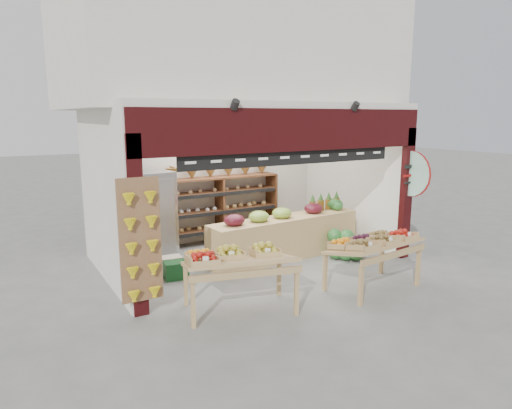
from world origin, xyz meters
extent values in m
plane|color=slate|center=(0.00, 0.00, 0.00)|extent=(60.00, 60.00, 0.00)
cube|color=silver|center=(0.00, 2.29, 1.50)|extent=(5.76, 0.18, 3.00)
cube|color=silver|center=(-2.79, 0.60, 1.50)|extent=(0.18, 3.38, 3.00)
cube|color=silver|center=(2.79, 0.60, 1.50)|extent=(0.18, 3.38, 3.00)
cube|color=silver|center=(0.00, 0.60, 3.06)|extent=(5.76, 3.38, 0.12)
cube|color=silver|center=(0.00, 1.70, 4.20)|extent=(6.36, 4.60, 2.40)
cube|color=black|center=(0.00, -1.05, 2.65)|extent=(5.70, 0.14, 0.70)
cube|color=black|center=(-2.75, -1.05, 1.32)|extent=(0.22, 0.14, 2.65)
cube|color=black|center=(2.75, -1.05, 1.32)|extent=(0.22, 0.14, 2.65)
cube|color=black|center=(0.00, -1.02, 2.20)|extent=(4.20, 0.05, 0.26)
cylinder|color=white|center=(0.10, -0.95, 2.45)|extent=(0.34, 0.05, 0.34)
cube|color=brown|center=(-2.73, -1.14, 1.15)|extent=(0.60, 0.04, 1.80)
cylinder|color=#A9D5B9|center=(2.75, -1.14, 1.75)|extent=(0.04, 0.90, 0.90)
cylinder|color=maroon|center=(2.75, -1.16, 1.75)|extent=(0.01, 0.92, 0.92)
cube|color=brown|center=(-1.37, 1.97, 0.75)|extent=(0.05, 0.47, 1.50)
cube|color=brown|center=(0.04, 1.97, 0.75)|extent=(0.05, 0.47, 1.50)
cube|color=brown|center=(1.44, 1.97, 0.75)|extent=(0.05, 0.47, 1.50)
cube|color=brown|center=(0.04, 1.97, 0.33)|extent=(2.82, 0.47, 0.04)
cube|color=brown|center=(0.04, 1.97, 0.75)|extent=(2.82, 0.47, 0.04)
cube|color=brown|center=(0.04, 1.97, 1.17)|extent=(2.82, 0.47, 0.04)
cube|color=brown|center=(0.04, 1.97, 1.50)|extent=(2.82, 0.47, 0.04)
cone|color=olive|center=(-1.09, 1.97, 1.64)|extent=(0.32, 0.32, 0.28)
cone|color=olive|center=(-0.64, 1.97, 1.64)|extent=(0.32, 0.32, 0.28)
cone|color=olive|center=(-0.19, 1.97, 1.64)|extent=(0.32, 0.32, 0.28)
cone|color=olive|center=(0.26, 1.97, 1.64)|extent=(0.32, 0.32, 0.28)
cone|color=olive|center=(0.71, 1.97, 1.64)|extent=(0.32, 0.32, 0.28)
cone|color=olive|center=(1.16, 1.97, 1.64)|extent=(0.32, 0.32, 0.28)
cube|color=#AFB1B6|center=(-1.61, 1.61, 0.89)|extent=(0.75, 0.75, 1.77)
cube|color=silver|center=(-2.28, 0.30, 0.19)|extent=(0.48, 0.39, 0.37)
cube|color=silver|center=(-2.23, 0.30, 0.53)|extent=(0.43, 0.36, 0.31)
cube|color=#12451B|center=(-1.75, 0.12, 0.16)|extent=(0.45, 0.37, 0.31)
cube|color=silver|center=(-1.70, 0.52, 0.14)|extent=(0.41, 0.34, 0.29)
cube|color=tan|center=(0.64, 0.16, 0.42)|extent=(3.42, 0.87, 0.85)
ellipsoid|color=#59141E|center=(-0.58, 0.09, 0.95)|extent=(0.41, 0.38, 0.23)
ellipsoid|color=#8CB23F|center=(-0.02, 0.12, 0.95)|extent=(0.41, 0.38, 0.23)
ellipsoid|color=#8CB23F|center=(0.54, 0.16, 0.95)|extent=(0.41, 0.38, 0.23)
ellipsoid|color=#59141E|center=(1.39, 0.21, 0.95)|extent=(0.41, 0.38, 0.23)
cylinder|color=olive|center=(1.47, 0.36, 0.96)|extent=(0.15, 0.15, 0.22)
cylinder|color=olive|center=(1.71, 0.37, 0.96)|extent=(0.15, 0.15, 0.22)
cylinder|color=olive|center=(1.94, 0.39, 0.96)|extent=(0.15, 0.15, 0.22)
cylinder|color=olive|center=(2.18, 0.41, 0.96)|extent=(0.15, 0.15, 0.22)
cube|color=tan|center=(-1.42, -1.66, 0.76)|extent=(1.81, 1.29, 0.24)
cube|color=tan|center=(-2.25, -1.86, 0.33)|extent=(0.07, 0.07, 0.66)
cube|color=tan|center=(-0.79, -2.24, 0.33)|extent=(0.07, 0.07, 0.66)
cube|color=tan|center=(-2.05, -1.08, 0.33)|extent=(0.07, 0.07, 0.66)
cube|color=tan|center=(-0.59, -1.47, 0.33)|extent=(0.07, 0.07, 0.66)
cube|color=tan|center=(0.94, -2.01, 0.74)|extent=(1.67, 1.04, 0.23)
cube|color=tan|center=(0.25, -2.47, 0.32)|extent=(0.07, 0.07, 0.64)
cube|color=tan|center=(1.71, -2.32, 0.32)|extent=(0.07, 0.07, 0.64)
cube|color=tan|center=(0.17, -1.70, 0.32)|extent=(0.07, 0.07, 0.64)
cube|color=tan|center=(1.63, -1.55, 0.32)|extent=(0.07, 0.07, 0.64)
sphere|color=#184A1E|center=(1.58, -0.63, 0.15)|extent=(0.31, 0.31, 0.31)
sphere|color=#184A1E|center=(1.91, -0.63, 0.15)|extent=(0.31, 0.31, 0.31)
sphere|color=#184A1E|center=(1.58, -0.30, 0.15)|extent=(0.31, 0.31, 0.31)
sphere|color=#184A1E|center=(1.91, -0.30, 0.15)|extent=(0.31, 0.31, 0.31)
sphere|color=#184A1E|center=(1.74, -0.47, 0.43)|extent=(0.31, 0.31, 0.31)
sphere|color=#184A1E|center=(1.74, -0.74, 0.15)|extent=(0.31, 0.31, 0.31)
sphere|color=#184A1E|center=(1.47, -0.47, 0.15)|extent=(0.31, 0.31, 0.31)
sphere|color=#184A1E|center=(1.58, -0.28, 0.43)|extent=(0.31, 0.31, 0.31)
sphere|color=#184A1E|center=(1.96, -0.44, 0.15)|extent=(0.31, 0.31, 0.31)
camera|label=1|loc=(-4.48, -7.34, 2.88)|focal=32.00mm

